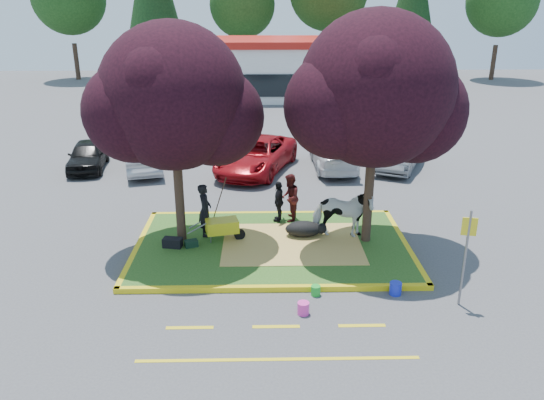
{
  "coord_description": "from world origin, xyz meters",
  "views": [
    {
      "loc": [
        -0.32,
        -14.66,
        7.07
      ],
      "look_at": [
        0.0,
        0.5,
        1.38
      ],
      "focal_mm": 35.0,
      "sensor_mm": 36.0,
      "label": 1
    }
  ],
  "objects_px": {
    "calf": "(304,229)",
    "bucket_green": "(316,290)",
    "bucket_blue": "(396,288)",
    "cow": "(342,214)",
    "car_black": "(88,155)",
    "bucket_pink": "(303,308)",
    "car_silver": "(143,155)",
    "wheelbarrow": "(222,226)",
    "handler": "(205,210)",
    "sign_post": "(466,248)"
  },
  "relations": [
    {
      "from": "bucket_green",
      "to": "bucket_pink",
      "type": "xyz_separation_m",
      "value": [
        -0.39,
        -0.87,
        0.02
      ]
    },
    {
      "from": "car_silver",
      "to": "sign_post",
      "type": "bearing_deg",
      "value": 117.6
    },
    {
      "from": "cow",
      "to": "calf",
      "type": "bearing_deg",
      "value": 95.13
    },
    {
      "from": "calf",
      "to": "car_silver",
      "type": "height_order",
      "value": "car_silver"
    },
    {
      "from": "car_black",
      "to": "bucket_pink",
      "type": "bearing_deg",
      "value": -61.63
    },
    {
      "from": "bucket_blue",
      "to": "car_black",
      "type": "height_order",
      "value": "car_black"
    },
    {
      "from": "wheelbarrow",
      "to": "car_black",
      "type": "xyz_separation_m",
      "value": [
        -6.57,
        8.1,
        0.03
      ]
    },
    {
      "from": "bucket_green",
      "to": "bucket_blue",
      "type": "bearing_deg",
      "value": 0.0
    },
    {
      "from": "cow",
      "to": "bucket_pink",
      "type": "xyz_separation_m",
      "value": [
        -1.51,
        -4.12,
        -0.77
      ]
    },
    {
      "from": "sign_post",
      "to": "car_black",
      "type": "bearing_deg",
      "value": 148.92
    },
    {
      "from": "cow",
      "to": "sign_post",
      "type": "height_order",
      "value": "sign_post"
    },
    {
      "from": "handler",
      "to": "car_silver",
      "type": "relative_size",
      "value": 0.4
    },
    {
      "from": "wheelbarrow",
      "to": "bucket_pink",
      "type": "xyz_separation_m",
      "value": [
        2.19,
        -3.97,
        -0.45
      ]
    },
    {
      "from": "calf",
      "to": "bucket_blue",
      "type": "distance_m",
      "value": 3.94
    },
    {
      "from": "bucket_blue",
      "to": "car_black",
      "type": "bearing_deg",
      "value": 135.02
    },
    {
      "from": "handler",
      "to": "car_black",
      "type": "xyz_separation_m",
      "value": [
        -6.01,
        7.7,
        -0.36
      ]
    },
    {
      "from": "cow",
      "to": "bucket_blue",
      "type": "relative_size",
      "value": 5.6
    },
    {
      "from": "car_black",
      "to": "bucket_blue",
      "type": "bearing_deg",
      "value": -52.6
    },
    {
      "from": "cow",
      "to": "wheelbarrow",
      "type": "relative_size",
      "value": 1.05
    },
    {
      "from": "bucket_green",
      "to": "car_silver",
      "type": "xyz_separation_m",
      "value": [
        -6.63,
        10.95,
        0.57
      ]
    },
    {
      "from": "wheelbarrow",
      "to": "car_black",
      "type": "bearing_deg",
      "value": 115.61
    },
    {
      "from": "wheelbarrow",
      "to": "bucket_blue",
      "type": "bearing_deg",
      "value": -47.22
    },
    {
      "from": "cow",
      "to": "car_black",
      "type": "height_order",
      "value": "cow"
    },
    {
      "from": "bucket_blue",
      "to": "car_silver",
      "type": "distance_m",
      "value": 13.99
    },
    {
      "from": "bucket_green",
      "to": "car_black",
      "type": "relative_size",
      "value": 0.07
    },
    {
      "from": "sign_post",
      "to": "calf",
      "type": "bearing_deg",
      "value": 144.65
    },
    {
      "from": "calf",
      "to": "bucket_green",
      "type": "bearing_deg",
      "value": -105.85
    },
    {
      "from": "bucket_pink",
      "to": "car_silver",
      "type": "relative_size",
      "value": 0.07
    },
    {
      "from": "sign_post",
      "to": "bucket_green",
      "type": "relative_size",
      "value": 9.57
    },
    {
      "from": "cow",
      "to": "wheelbarrow",
      "type": "height_order",
      "value": "cow"
    },
    {
      "from": "calf",
      "to": "bucket_green",
      "type": "distance_m",
      "value": 3.33
    },
    {
      "from": "bucket_blue",
      "to": "bucket_pink",
      "type": "bearing_deg",
      "value": -160.45
    },
    {
      "from": "bucket_green",
      "to": "bucket_pink",
      "type": "distance_m",
      "value": 0.95
    },
    {
      "from": "cow",
      "to": "bucket_pink",
      "type": "relative_size",
      "value": 5.96
    },
    {
      "from": "calf",
      "to": "car_silver",
      "type": "xyz_separation_m",
      "value": [
        -6.57,
        7.63,
        0.3
      ]
    },
    {
      "from": "calf",
      "to": "bucket_blue",
      "type": "relative_size",
      "value": 3.47
    },
    {
      "from": "cow",
      "to": "handler",
      "type": "xyz_separation_m",
      "value": [
        -4.26,
        0.24,
        0.06
      ]
    },
    {
      "from": "bucket_blue",
      "to": "cow",
      "type": "bearing_deg",
      "value": 106.02
    },
    {
      "from": "car_silver",
      "to": "handler",
      "type": "bearing_deg",
      "value": 101.2
    },
    {
      "from": "handler",
      "to": "car_silver",
      "type": "distance_m",
      "value": 8.24
    },
    {
      "from": "wheelbarrow",
      "to": "sign_post",
      "type": "bearing_deg",
      "value": -44.17
    },
    {
      "from": "car_black",
      "to": "handler",
      "type": "bearing_deg",
      "value": -59.66
    },
    {
      "from": "calf",
      "to": "bucket_pink",
      "type": "distance_m",
      "value": 4.21
    },
    {
      "from": "handler",
      "to": "bucket_pink",
      "type": "distance_m",
      "value": 5.22
    },
    {
      "from": "calf",
      "to": "bucket_blue",
      "type": "bearing_deg",
      "value": -74.41
    },
    {
      "from": "wheelbarrow",
      "to": "calf",
      "type": "bearing_deg",
      "value": -8.44
    },
    {
      "from": "handler",
      "to": "wheelbarrow",
      "type": "height_order",
      "value": "handler"
    },
    {
      "from": "bucket_blue",
      "to": "car_black",
      "type": "relative_size",
      "value": 0.09
    },
    {
      "from": "cow",
      "to": "wheelbarrow",
      "type": "distance_m",
      "value": 3.72
    },
    {
      "from": "wheelbarrow",
      "to": "car_silver",
      "type": "xyz_separation_m",
      "value": [
        -4.05,
        7.85,
        0.09
      ]
    }
  ]
}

